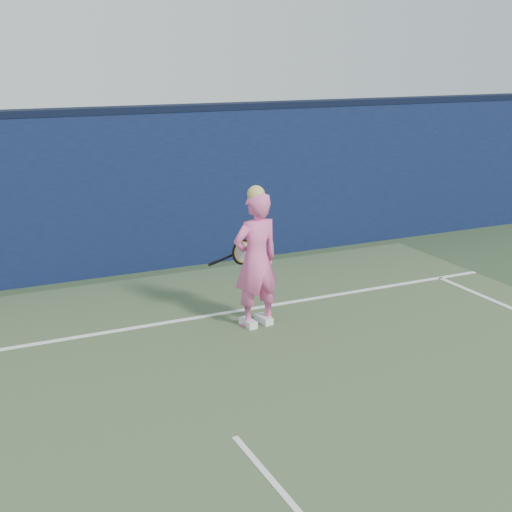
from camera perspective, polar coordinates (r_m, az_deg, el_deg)
ground at (r=5.98m, az=2.35°, el=-18.73°), size 80.00×80.00×0.00m
backstop_wall at (r=11.29m, az=-13.07°, el=4.62°), size 24.00×0.40×2.50m
wall_cap at (r=11.11m, az=-13.49°, el=11.20°), size 24.00×0.42×0.10m
player at (r=8.98m, az=0.00°, el=-0.29°), size 0.68×0.49×1.83m
racket at (r=9.33m, az=-1.28°, el=0.25°), size 0.65×0.15×0.34m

